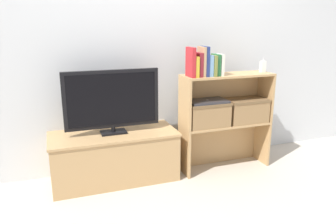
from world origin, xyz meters
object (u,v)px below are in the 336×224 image
(book_skyblue, at_px, (209,65))
(storage_basket_left, at_px, (207,113))
(book_maroon, at_px, (198,65))
(baby_monitor, at_px, (263,66))
(tv, at_px, (112,100))
(book_ivory, at_px, (220,65))
(storage_basket_right, at_px, (246,109))
(tv_stand, at_px, (115,156))
(book_crimson, at_px, (191,62))
(book_mustard, at_px, (194,66))
(book_navy, at_px, (205,61))
(book_olive, at_px, (212,65))
(book_forest, at_px, (216,65))
(book_tan, at_px, (202,62))
(laptop, at_px, (207,101))

(book_skyblue, distance_m, storage_basket_left, 0.44)
(book_maroon, xyz_separation_m, baby_monitor, (0.69, 0.03, -0.05))
(tv, height_order, book_ivory, book_ivory)
(baby_monitor, xyz_separation_m, storage_basket_right, (-0.17, -0.01, -0.40))
(tv_stand, height_order, storage_basket_left, storage_basket_left)
(book_ivory, relative_size, baby_monitor, 1.38)
(book_crimson, xyz_separation_m, storage_basket_left, (0.18, 0.02, -0.47))
(tv_stand, xyz_separation_m, book_ivory, (0.95, -0.12, 0.79))
(book_mustard, relative_size, baby_monitor, 1.30)
(tv, height_order, baby_monitor, baby_monitor)
(book_navy, distance_m, book_skyblue, 0.05)
(book_mustard, distance_m, book_navy, 0.11)
(book_olive, bearing_deg, tv, 172.03)
(tv, xyz_separation_m, book_olive, (0.88, -0.12, 0.27))
(book_crimson, height_order, book_forest, book_crimson)
(book_tan, height_order, book_olive, book_tan)
(book_forest, bearing_deg, laptop, 164.99)
(baby_monitor, bearing_deg, book_mustard, -177.50)
(book_crimson, xyz_separation_m, book_maroon, (0.07, 0.00, -0.02))
(book_mustard, distance_m, baby_monitor, 0.73)
(book_olive, bearing_deg, baby_monitor, 3.29)
(book_crimson, bearing_deg, book_forest, 0.00)
(storage_basket_right, bearing_deg, storage_basket_left, 180.00)
(book_navy, distance_m, book_forest, 0.11)
(book_maroon, distance_m, storage_basket_left, 0.46)
(tv, xyz_separation_m, storage_basket_left, (0.85, -0.11, -0.16))
(book_crimson, xyz_separation_m, laptop, (0.18, 0.02, -0.36))
(book_tan, bearing_deg, laptop, 12.36)
(book_skyblue, bearing_deg, laptop, 64.75)
(book_crimson, xyz_separation_m, book_navy, (0.13, 0.00, 0.00))
(storage_basket_right, bearing_deg, book_navy, -177.92)
(book_olive, bearing_deg, laptop, 149.67)
(book_navy, height_order, baby_monitor, book_navy)
(book_olive, xyz_separation_m, book_forest, (0.03, 0.00, 0.00))
(storage_basket_left, bearing_deg, book_tan, -167.64)
(book_olive, bearing_deg, book_navy, 180.00)
(book_skyblue, relative_size, baby_monitor, 1.34)
(tv_stand, height_order, tv, tv)
(book_maroon, height_order, book_ivory, book_maroon)
(baby_monitor, bearing_deg, laptop, -178.52)
(book_tan, distance_m, storage_basket_left, 0.48)
(book_forest, distance_m, storage_basket_right, 0.56)
(book_crimson, distance_m, book_navy, 0.13)
(tv_stand, height_order, book_crimson, book_crimson)
(tv_stand, bearing_deg, book_skyblue, -8.41)
(book_navy, height_order, book_ivory, book_navy)
(book_crimson, bearing_deg, book_navy, 0.00)
(book_crimson, relative_size, storage_basket_right, 0.65)
(book_maroon, bearing_deg, book_navy, 0.00)
(book_tan, bearing_deg, book_crimson, 180.00)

